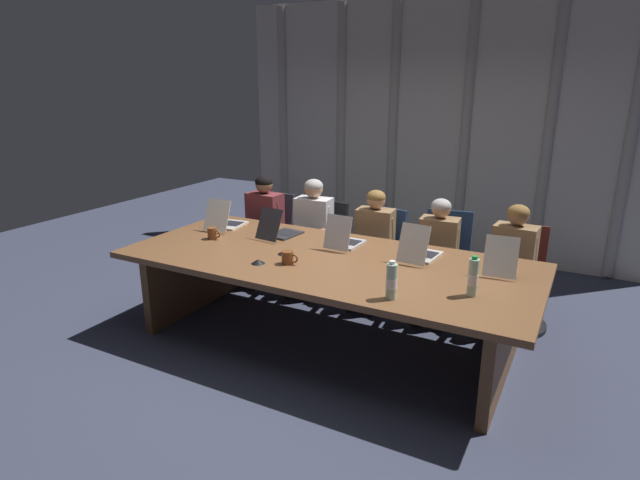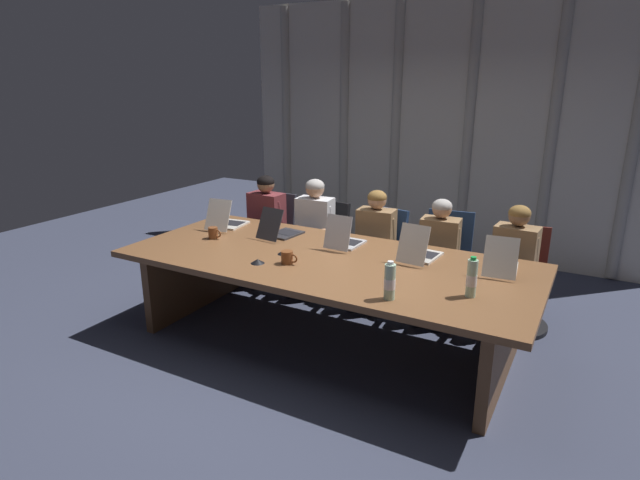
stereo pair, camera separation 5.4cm
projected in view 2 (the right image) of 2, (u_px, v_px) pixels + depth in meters
ground_plane at (325, 341)px, 4.45m from camera, size 11.48×11.48×0.00m
conference_table at (326, 276)px, 4.28m from camera, size 3.36×1.46×0.75m
curtain_backdrop at (436, 130)px, 6.39m from camera, size 5.11×0.17×3.11m
laptop_left_end at (227, 221)px, 5.09m from camera, size 0.30×0.48×0.30m
laptop_left_mid at (280, 231)px, 4.78m from camera, size 0.29×0.46×0.29m
laptop_center at (345, 240)px, 4.50m from camera, size 0.25×0.40×0.30m
laptop_right_mid at (420, 252)px, 4.17m from camera, size 0.27×0.46×0.32m
laptop_right_end at (501, 264)px, 3.91m from camera, size 0.28×0.46×0.30m
office_chair_left_end at (271, 246)px, 5.89m from camera, size 0.60×0.60×0.92m
office_chair_left_mid at (322, 255)px, 5.59m from camera, size 0.60×0.60×0.90m
office_chair_center at (377, 265)px, 5.29m from camera, size 0.60×0.61×0.90m
office_chair_right_mid at (444, 276)px, 4.97m from camera, size 0.60×0.60×0.95m
office_chair_right_end at (517, 290)px, 4.67m from camera, size 0.60×0.60×0.90m
person_left_end at (262, 223)px, 5.67m from camera, size 0.41×0.56×1.16m
person_left_mid at (312, 229)px, 5.38m from camera, size 0.41×0.57×1.17m
person_center at (373, 242)px, 5.06m from camera, size 0.40×0.56×1.12m
person_right_mid at (437, 253)px, 4.77m from camera, size 0.39×0.57×1.11m
person_right_end at (512, 263)px, 4.47m from camera, size 0.40×0.57×1.13m
water_bottle_primary at (472, 278)px, 3.44m from camera, size 0.07×0.07×0.28m
water_bottle_secondary at (390, 282)px, 3.40m from camera, size 0.08×0.08×0.26m
coffee_mug_near at (213, 233)px, 4.73m from camera, size 0.13×0.09×0.10m
coffee_mug_far at (288, 257)px, 4.08m from camera, size 0.14×0.09×0.10m
conference_mic_left_side at (284, 252)px, 4.31m from camera, size 0.11×0.11×0.03m
conference_mic_middle at (258, 261)px, 4.10m from camera, size 0.11×0.11×0.03m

